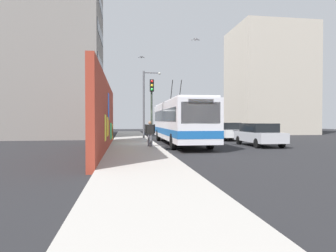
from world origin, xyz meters
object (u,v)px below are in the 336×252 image
parked_car_silver (259,134)px  parked_car_champagne (208,129)px  pedestrian_at_curb (150,132)px  parked_car_navy (194,127)px  street_lamp (146,99)px  traffic_light (152,101)px  parked_car_white (227,131)px  city_bus (180,121)px

parked_car_silver → parked_car_champagne: bearing=0.0°
parked_car_silver → pedestrian_at_curb: bearing=95.9°
parked_car_navy → pedestrian_at_curb: size_ratio=2.74×
parked_car_silver → parked_car_navy: same height
parked_car_champagne → pedestrian_at_curb: (-13.49, 7.66, 0.24)m
parked_car_silver → street_lamp: 11.55m
parked_car_champagne → street_lamp: 8.88m
parked_car_champagne → parked_car_navy: 6.35m
traffic_light → parked_car_white: bearing=-56.2°
parked_car_white → pedestrian_at_curb: bearing=132.6°
parked_car_silver → traffic_light: (1.34, 7.35, 2.34)m
street_lamp → city_bus: bearing=-162.3°
parked_car_navy → traffic_light: 19.32m
parked_car_champagne → city_bus: bearing=153.9°
street_lamp → traffic_light: bearing=179.2°
parked_car_champagne → traffic_light: bearing=147.1°
parked_car_silver → parked_car_white: 6.26m
traffic_light → parked_car_champagne: bearing=-32.9°
city_bus → pedestrian_at_curb: 3.83m
city_bus → pedestrian_at_curb: (-2.86, 2.46, -0.69)m
parked_car_champagne → parked_car_navy: (6.35, -0.00, 0.00)m
pedestrian_at_curb → city_bus: bearing=-40.7°
parked_car_white → pedestrian_at_curb: pedestrian_at_curb is taller
city_bus → street_lamp: (6.43, 2.05, 2.02)m
parked_car_navy → traffic_light: bearing=157.5°
parked_car_champagne → traffic_light: 13.73m
parked_car_silver → parked_car_champagne: (12.69, 0.00, -0.00)m
city_bus → parked_car_silver: 5.67m
city_bus → pedestrian_at_curb: size_ratio=7.65×
parked_car_silver → pedestrian_at_curb: (-0.80, 7.66, 0.23)m
parked_car_champagne → pedestrian_at_curb: bearing=150.4°
parked_car_champagne → pedestrian_at_curb: 15.51m
parked_car_silver → street_lamp: street_lamp is taller
parked_car_silver → street_lamp: size_ratio=0.72×
parked_car_silver → parked_car_champagne: size_ratio=1.03×
traffic_light → street_lamp: street_lamp is taller
traffic_light → street_lamp: size_ratio=0.72×
parked_car_white → parked_car_navy: (12.79, -0.00, 0.00)m
city_bus → parked_car_champagne: bearing=-26.1°
street_lamp → parked_car_silver: bearing=-139.5°
pedestrian_at_curb → traffic_light: (2.13, -0.31, 2.10)m
pedestrian_at_curb → traffic_light: 3.01m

